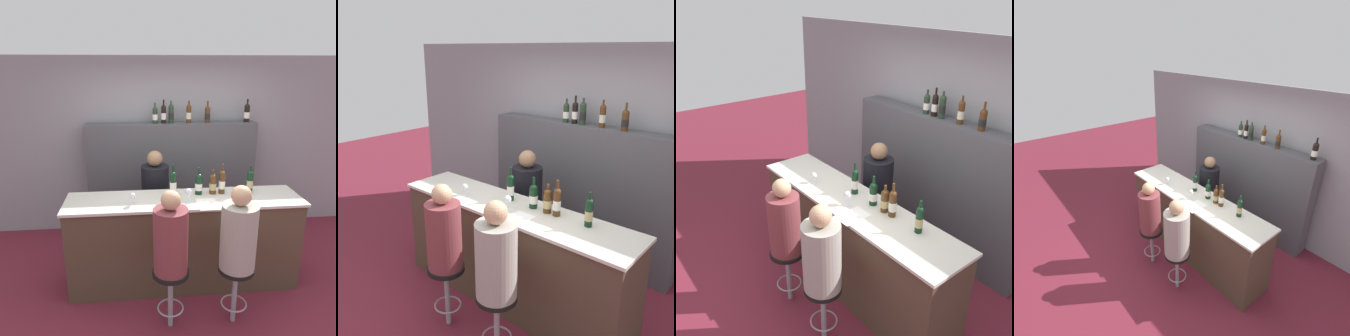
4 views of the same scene
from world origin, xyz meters
TOP-DOWN VIEW (x-y plane):
  - ground_plane at (0.00, 0.00)m, footprint 16.00×16.00m
  - wall_back at (0.00, 1.80)m, footprint 6.40×0.05m
  - bar_counter at (0.00, 0.28)m, footprint 2.60×0.60m
  - back_bar_cabinet at (0.00, 1.57)m, footprint 2.43×0.28m
  - wine_bottle_counter_0 at (-0.11, 0.40)m, footprint 0.07×0.07m
  - wine_bottle_counter_1 at (0.18, 0.40)m, footprint 0.08×0.08m
  - wine_bottle_counter_2 at (0.34, 0.40)m, footprint 0.08×0.08m
  - wine_bottle_counter_3 at (0.44, 0.40)m, footprint 0.07×0.07m
  - wine_bottle_counter_4 at (0.77, 0.40)m, footprint 0.07×0.07m
  - wine_bottle_backbar_0 at (-0.24, 1.57)m, footprint 0.07×0.07m
  - wine_bottle_backbar_1 at (-0.12, 1.57)m, footprint 0.07×0.07m
  - wine_bottle_backbar_2 at (-0.01, 1.57)m, footprint 0.08×0.08m
  - wine_bottle_backbar_3 at (0.24, 1.57)m, footprint 0.07×0.07m
  - wine_bottle_backbar_4 at (0.51, 1.57)m, footprint 0.08×0.08m
  - wine_bottle_backbar_5 at (1.09, 1.57)m, footprint 0.08×0.08m
  - wine_glass_0 at (-0.56, 0.19)m, footprint 0.07×0.07m
  - wine_glass_1 at (0.03, 0.19)m, footprint 0.08×0.08m
  - tasting_menu at (0.22, 0.10)m, footprint 0.21×0.30m
  - bar_stool_left at (-0.22, -0.39)m, footprint 0.35×0.35m
  - guest_seated_left at (-0.22, -0.39)m, footprint 0.32×0.32m
  - bar_stool_right at (0.41, -0.39)m, footprint 0.35×0.35m
  - guest_seated_right at (0.41, -0.39)m, footprint 0.34×0.34m
  - bartender at (-0.29, 0.89)m, footprint 0.35×0.35m

SIDE VIEW (x-z plane):
  - ground_plane at x=0.00m, z-range 0.00..0.00m
  - bar_stool_left at x=-0.22m, z-range 0.17..0.80m
  - bar_stool_right at x=0.41m, z-range 0.17..0.80m
  - bar_counter at x=0.00m, z-range 0.00..1.07m
  - bartender at x=-0.29m, z-range -0.06..1.39m
  - back_bar_cabinet at x=0.00m, z-range 0.00..1.68m
  - guest_seated_left at x=-0.22m, z-range 0.57..1.37m
  - guest_seated_right at x=0.41m, z-range 0.57..1.39m
  - tasting_menu at x=0.22m, z-range 1.07..1.07m
  - wine_glass_0 at x=-0.56m, z-range 1.09..1.22m
  - wine_glass_1 at x=0.03m, z-range 1.10..1.25m
  - wine_bottle_counter_2 at x=0.34m, z-range 1.04..1.33m
  - wine_bottle_counter_1 at x=0.18m, z-range 1.03..1.35m
  - wine_bottle_counter_4 at x=0.77m, z-range 1.04..1.36m
  - wine_bottle_counter_3 at x=0.44m, z-range 1.03..1.38m
  - wine_bottle_counter_0 at x=-0.11m, z-range 1.03..1.38m
  - wall_back at x=0.00m, z-range 0.00..2.60m
  - wine_bottle_backbar_4 at x=0.51m, z-range 1.65..1.95m
  - wine_bottle_backbar_0 at x=-0.24m, z-range 1.66..1.94m
  - wine_bottle_backbar_5 at x=1.09m, z-range 1.65..1.98m
  - wine_bottle_backbar_1 at x=-0.12m, z-range 1.65..1.98m
  - wine_bottle_backbar_3 at x=0.24m, z-range 1.66..1.97m
  - wine_bottle_backbar_2 at x=-0.01m, z-range 1.66..1.97m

